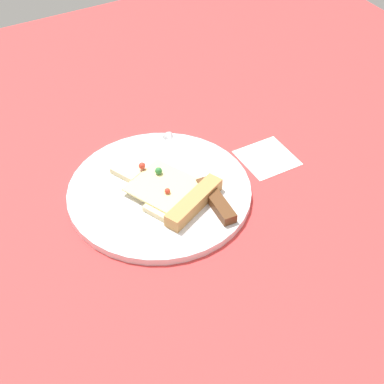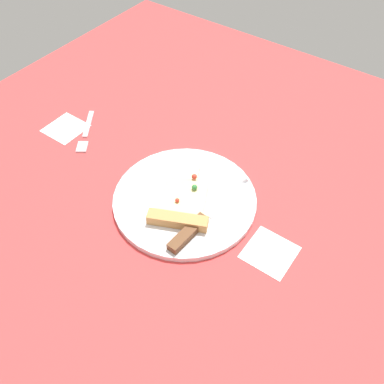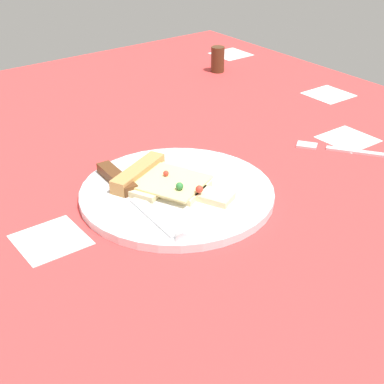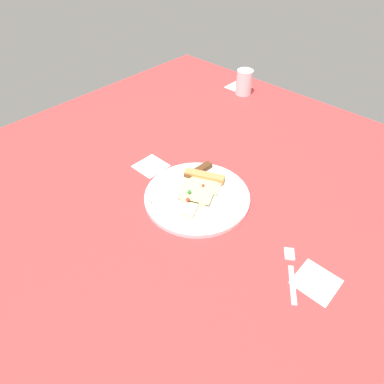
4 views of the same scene
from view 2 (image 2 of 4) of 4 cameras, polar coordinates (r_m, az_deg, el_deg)
ground_plane at (r=84.65cm, az=0.05°, el=-5.23°), size 146.79×146.79×3.00cm
plate at (r=86.91cm, az=-1.01°, el=-1.02°), size 29.93×29.93×1.29cm
pizza_slice at (r=84.19cm, az=-1.36°, el=-1.70°), size 19.07×14.79×2.47cm
knife at (r=82.08cm, az=1.50°, el=-3.72°), size 24.09×3.66×2.45cm
fork at (r=105.72cm, az=-14.39°, el=7.92°), size 13.54×10.29×0.80cm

